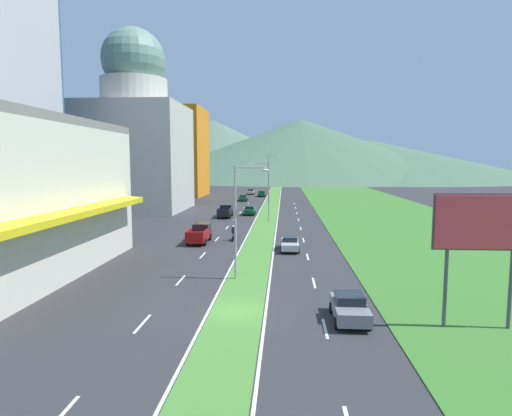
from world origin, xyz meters
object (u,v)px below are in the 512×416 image
(street_lamp_near, at_px, (239,215))
(car_0, at_px, (243,198))
(car_5, at_px, (250,210))
(pickup_truck_0, at_px, (200,234))
(pickup_truck_1, at_px, (225,211))
(motorcycle_rider, at_px, (233,234))
(street_lamp_far, at_px, (269,176))
(car_3, at_px, (350,307))
(car_4, at_px, (262,194))
(street_lamp_mid, at_px, (266,188))
(car_2, at_px, (290,243))
(car_1, at_px, (251,192))
(billboard_roadside, at_px, (482,228))

(street_lamp_near, bearing_deg, car_0, 95.28)
(car_5, relative_size, pickup_truck_0, 0.81)
(street_lamp_near, distance_m, pickup_truck_1, 38.17)
(car_0, height_order, motorcycle_rider, motorcycle_rider)
(street_lamp_far, distance_m, car_3, 71.97)
(car_0, distance_m, pickup_truck_0, 52.37)
(car_4, height_order, motorcycle_rider, motorcycle_rider)
(street_lamp_mid, height_order, pickup_truck_1, street_lamp_mid)
(pickup_truck_0, bearing_deg, street_lamp_far, -7.32)
(car_3, distance_m, car_5, 50.13)
(street_lamp_near, relative_size, car_0, 1.98)
(car_5, distance_m, pickup_truck_0, 26.16)
(car_2, relative_size, car_4, 0.99)
(street_lamp_far, bearing_deg, car_2, -85.60)
(car_3, height_order, car_4, car_3)
(car_1, bearing_deg, pickup_truck_1, 179.77)
(car_4, relative_size, motorcycle_rider, 2.37)
(billboard_roadside, height_order, car_5, billboard_roadside)
(street_lamp_near, height_order, car_5, street_lamp_near)
(street_lamp_far, bearing_deg, car_4, 98.49)
(street_lamp_near, distance_m, car_1, 88.57)
(car_1, distance_m, car_4, 8.47)
(street_lamp_near, xyz_separation_m, street_lamp_far, (0.06, 63.18, 1.04))
(car_0, xyz_separation_m, car_1, (0.13, 20.85, 0.05))
(street_lamp_near, relative_size, motorcycle_rider, 4.40)
(car_4, bearing_deg, car_3, -173.73)
(car_5, bearing_deg, car_1, 4.30)
(car_0, distance_m, pickup_truck_1, 29.98)
(billboard_roadside, bearing_deg, pickup_truck_0, 129.86)
(car_1, xyz_separation_m, car_5, (3.55, -47.31, -0.02))
(billboard_roadside, distance_m, pickup_truck_0, 31.62)
(pickup_truck_1, bearing_deg, street_lamp_far, -13.85)
(car_4, bearing_deg, street_lamp_mid, -176.16)
(street_lamp_far, distance_m, car_5, 23.01)
(car_0, xyz_separation_m, car_3, (13.44, -75.64, 0.03))
(street_lamp_far, xyz_separation_m, car_3, (7.16, -71.41, -5.32))
(car_1, height_order, car_2, car_1)
(street_lamp_near, distance_m, pickup_truck_0, 16.73)
(car_0, relative_size, motorcycle_rider, 2.22)
(street_lamp_far, bearing_deg, street_lamp_mid, -88.75)
(street_lamp_near, distance_m, car_4, 80.71)
(pickup_truck_0, bearing_deg, pickup_truck_1, 0.42)
(car_3, xyz_separation_m, pickup_truck_1, (-13.51, 45.66, 0.20))
(street_lamp_mid, distance_m, billboard_roadside, 42.66)
(pickup_truck_1, distance_m, motorcycle_rider, 21.40)
(billboard_roadside, bearing_deg, car_1, 101.63)
(street_lamp_near, xyz_separation_m, car_4, (-2.54, 80.56, -4.28))
(street_lamp_mid, height_order, pickup_truck_0, street_lamp_mid)
(car_0, height_order, car_2, car_0)
(street_lamp_mid, height_order, billboard_roadside, street_lamp_mid)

